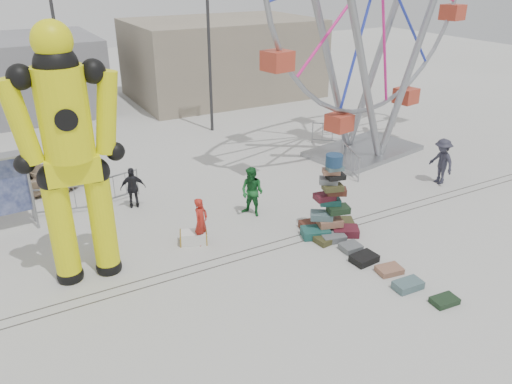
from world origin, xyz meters
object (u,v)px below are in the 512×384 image
lamp_post_right (211,46)px  parked_suv (23,180)px  suitcase_tower (330,211)px  pedestrian_green (252,192)px  barricade_dummy_c (114,189)px  lamp_post_left (61,51)px  barricade_wheel_front (351,161)px  barricade_dummy_b (61,201)px  pedestrian_black (133,188)px  crash_test_dummy (70,150)px  pedestrian_grey (442,161)px  steamer_trunk (194,237)px  barricade_wheel_back (332,134)px  pedestrian_red (201,222)px

lamp_post_right → parked_suv: 11.42m
suitcase_tower → pedestrian_green: suitcase_tower is taller
lamp_post_right → barricade_dummy_c: size_ratio=4.00×
barricade_dummy_c → lamp_post_left: bearing=76.4°
barricade_dummy_c → barricade_wheel_front: size_ratio=1.00×
lamp_post_left → parked_suv: bearing=-116.6°
barricade_dummy_b → pedestrian_black: size_ratio=1.27×
crash_test_dummy → pedestrian_green: bearing=14.8°
lamp_post_left → pedestrian_grey: size_ratio=4.18×
steamer_trunk → barricade_wheel_back: bearing=51.0°
lamp_post_left → pedestrian_red: size_ratio=4.97×
lamp_post_left → pedestrian_red: 13.52m
lamp_post_left → suitcase_tower: (5.70, -14.31, -3.69)m
barricade_wheel_front → lamp_post_right: bearing=35.5°
crash_test_dummy → pedestrian_grey: (14.19, -0.10, -2.94)m
barricade_dummy_c → pedestrian_grey: pedestrian_grey is taller
lamp_post_left → pedestrian_red: bearing=-82.8°
pedestrian_red → pedestrian_black: size_ratio=1.02×
crash_test_dummy → pedestrian_grey: 14.49m
lamp_post_right → pedestrian_red: 12.70m
steamer_trunk → pedestrian_grey: 10.85m
barricade_wheel_front → pedestrian_green: size_ratio=1.09×
suitcase_tower → pedestrian_green: size_ratio=1.55×
lamp_post_left → pedestrian_red: (1.63, -12.91, -3.68)m
barricade_wheel_front → pedestrian_red: bearing=125.0°
barricade_dummy_b → pedestrian_green: pedestrian_green is taller
barricade_wheel_back → pedestrian_black: (-10.79, -2.22, 0.24)m
barricade_wheel_back → pedestrian_black: size_ratio=1.27×
crash_test_dummy → barricade_dummy_b: (-0.04, 4.45, -3.35)m
steamer_trunk → pedestrian_black: size_ratio=0.56×
pedestrian_red → pedestrian_green: size_ratio=0.88×
barricade_dummy_b → barricade_wheel_front: (11.66, -1.94, 0.00)m
barricade_wheel_front → pedestrian_grey: (2.58, -2.61, 0.41)m
lamp_post_left → lamp_post_right: bearing=-15.9°
barricade_dummy_c → barricade_wheel_back: bearing=-6.1°
lamp_post_right → pedestrian_green: lamp_post_right is taller
barricade_dummy_b → pedestrian_red: bearing=-36.7°
suitcase_tower → pedestrian_grey: bearing=32.6°
lamp_post_right → barricade_wheel_front: (2.65, -8.49, -3.93)m
lamp_post_right → suitcase_tower: 12.92m
suitcase_tower → pedestrian_red: suitcase_tower is taller
barricade_wheel_back → pedestrian_green: 8.74m
lamp_post_left → pedestrian_grey: 18.26m
crash_test_dummy → parked_suv: 7.86m
suitcase_tower → barricade_wheel_front: 5.50m
lamp_post_left → steamer_trunk: lamp_post_left is taller
crash_test_dummy → parked_suv: crash_test_dummy is taller
barricade_wheel_front → pedestrian_grey: size_ratio=1.04×
lamp_post_left → barricade_wheel_back: lamp_post_left is taller
lamp_post_right → pedestrian_green: size_ratio=4.38×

